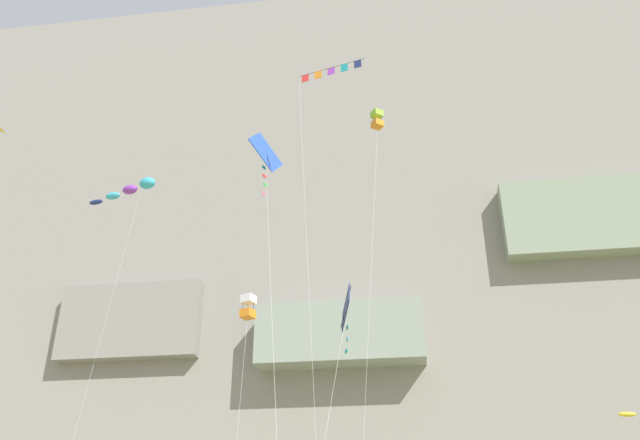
{
  "coord_description": "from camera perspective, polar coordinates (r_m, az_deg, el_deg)",
  "views": [
    {
      "loc": [
        7.4,
        -14.01,
        1.82
      ],
      "look_at": [
        2.68,
        19.02,
        19.47
      ],
      "focal_mm": 38.61,
      "sensor_mm": 36.0,
      "label": 1
    }
  ],
  "objects": [
    {
      "name": "kite_windsock_upper_mid",
      "position": [
        62.62,
        -15.37,
        2.47
      ],
      "size": [
        7.15,
        7.37,
        33.18
      ],
      "color": "#38B2D1",
      "rests_on": "ground"
    },
    {
      "name": "kite_diamond_mid_left",
      "position": [
        36.56,
        -4.52,
        5.2
      ],
      "size": [
        3.39,
        6.6,
        23.38
      ],
      "color": "blue",
      "rests_on": "ground"
    },
    {
      "name": "cliff_face",
      "position": [
        86.73,
        2.59,
        -4.53
      ],
      "size": [
        180.0,
        27.2,
        72.37
      ],
      "color": "gray",
      "rests_on": "ground"
    },
    {
      "name": "kite_banner_mid_center",
      "position": [
        46.55,
        0.8,
        10.73
      ],
      "size": [
        4.66,
        4.69,
        32.93
      ],
      "color": "black",
      "rests_on": "ground"
    },
    {
      "name": "kite_box_mid_right",
      "position": [
        38.64,
        -5.99,
        -7.25
      ],
      "size": [
        0.88,
        2.86,
        16.07
      ],
      "color": "white",
      "rests_on": "ground"
    },
    {
      "name": "kite_diamond_low_right",
      "position": [
        31.41,
        2.13,
        -7.48
      ],
      "size": [
        2.07,
        4.49,
        14.23
      ],
      "color": "navy",
      "rests_on": "ground"
    },
    {
      "name": "kite_box_high_right",
      "position": [
        41.82,
        4.74,
        8.06
      ],
      "size": [
        2.15,
        3.17,
        27.13
      ],
      "color": "#8CCC33",
      "rests_on": "ground"
    }
  ]
}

